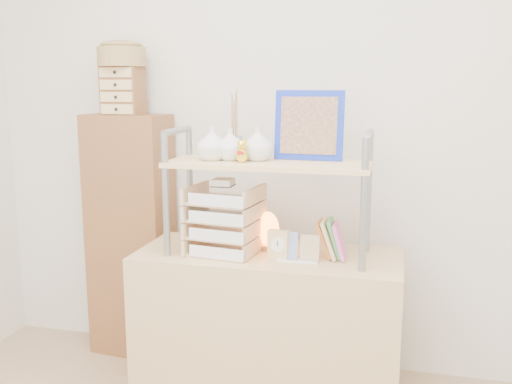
% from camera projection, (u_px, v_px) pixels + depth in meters
% --- Properties ---
extents(room_shell, '(3.42, 3.41, 2.61)m').
position_uv_depth(room_shell, '(207.00, 19.00, 1.65)').
color(room_shell, silver).
rests_on(room_shell, ground).
extents(desk, '(1.20, 0.50, 0.75)m').
position_uv_depth(desk, '(268.00, 330.00, 2.67)').
color(desk, tan).
rests_on(desk, ground).
extents(cabinet, '(0.47, 0.28, 1.35)m').
position_uv_depth(cabinet, '(131.00, 236.00, 3.17)').
color(cabinet, brown).
rests_on(cabinet, ground).
extents(hutch, '(0.90, 0.34, 0.73)m').
position_uv_depth(hutch, '(261.00, 159.00, 2.54)').
color(hutch, gray).
rests_on(hutch, desk).
extents(letter_tray, '(0.31, 0.30, 0.34)m').
position_uv_depth(letter_tray, '(224.00, 224.00, 2.57)').
color(letter_tray, tan).
rests_on(letter_tray, desk).
extents(salt_lamp, '(0.12, 0.11, 0.18)m').
position_uv_depth(salt_lamp, '(267.00, 230.00, 2.65)').
color(salt_lamp, brown).
rests_on(salt_lamp, desk).
extents(desk_clock, '(0.10, 0.06, 0.13)m').
position_uv_depth(desk_clock, '(279.00, 245.00, 2.49)').
color(desk_clock, '#D7B574').
rests_on(desk_clock, desk).
extents(postcard_stand, '(0.18, 0.05, 0.13)m').
position_uv_depth(postcard_stand, '(298.00, 253.00, 2.47)').
color(postcard_stand, white).
rests_on(postcard_stand, desk).
extents(drawer_chest, '(0.20, 0.16, 0.25)m').
position_uv_depth(drawer_chest, '(123.00, 91.00, 3.00)').
color(drawer_chest, brown).
rests_on(drawer_chest, cabinet).
extents(woven_basket, '(0.25, 0.25, 0.10)m').
position_uv_depth(woven_basket, '(122.00, 57.00, 2.97)').
color(woven_basket, olive).
rests_on(woven_basket, drawer_chest).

